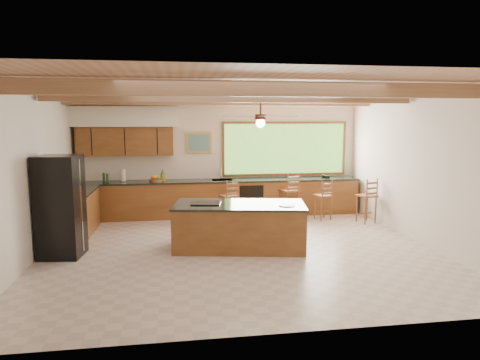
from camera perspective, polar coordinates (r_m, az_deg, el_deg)
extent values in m
plane|color=beige|center=(8.17, -0.15, -9.22)|extent=(7.20, 7.20, 0.00)
cube|color=beige|center=(11.07, -2.62, 3.23)|extent=(7.20, 0.04, 3.00)
cube|color=beige|center=(4.70, 5.67, -3.31)|extent=(7.20, 0.04, 3.00)
cube|color=beige|center=(8.15, -26.06, 0.71)|extent=(0.04, 6.50, 3.00)
cube|color=beige|center=(9.10, 22.88, 1.58)|extent=(0.04, 6.50, 3.00)
cube|color=#A67253|center=(7.82, -0.16, 12.26)|extent=(7.20, 6.50, 0.04)
cube|color=#9B724D|center=(6.24, 2.04, 12.05)|extent=(7.10, 0.15, 0.22)
cube|color=#9B724D|center=(8.31, -0.67, 11.05)|extent=(7.10, 0.15, 0.22)
cube|color=#9B724D|center=(10.09, -2.10, 10.50)|extent=(7.10, 0.15, 0.22)
cube|color=brown|center=(10.86, -15.01, 4.99)|extent=(2.30, 0.35, 0.70)
cube|color=silver|center=(10.78, -15.17, 8.16)|extent=(2.60, 0.50, 0.48)
cylinder|color=#FFEABF|center=(10.88, -18.81, 6.80)|extent=(0.10, 0.10, 0.01)
cylinder|color=#FFEABF|center=(10.72, -11.38, 7.05)|extent=(0.10, 0.10, 0.01)
cube|color=#7CC245|center=(11.33, 6.00, 4.17)|extent=(3.20, 0.04, 1.30)
cube|color=gold|center=(10.97, -5.49, 5.00)|extent=(0.64, 0.03, 0.54)
cube|color=#3A6952|center=(10.95, -5.48, 4.99)|extent=(0.54, 0.01, 0.44)
cube|color=brown|center=(10.87, -2.40, -2.49)|extent=(7.00, 0.65, 0.88)
cube|color=black|center=(10.80, -2.42, -0.09)|extent=(7.04, 0.69, 0.04)
cube|color=brown|center=(9.52, -21.29, -4.55)|extent=(0.65, 2.35, 0.88)
cube|color=black|center=(9.43, -21.43, -1.82)|extent=(0.69, 2.39, 0.04)
cube|color=black|center=(10.65, 1.54, -2.82)|extent=(0.60, 0.02, 0.78)
cube|color=silver|center=(10.80, -2.42, -0.06)|extent=(0.50, 0.38, 0.03)
cylinder|color=silver|center=(10.97, -2.53, 0.93)|extent=(0.03, 0.03, 0.30)
cylinder|color=silver|center=(10.86, -2.48, 1.55)|extent=(0.03, 0.20, 0.03)
cylinder|color=silver|center=(10.87, -15.32, 0.60)|extent=(0.12, 0.12, 0.30)
cylinder|color=#21461C|center=(10.99, -17.70, 0.35)|extent=(0.06, 0.06, 0.22)
cylinder|color=#21461C|center=(10.83, -17.28, 0.28)|extent=(0.06, 0.06, 0.22)
cube|color=black|center=(11.37, 11.34, 0.50)|extent=(0.23, 0.20, 0.09)
cube|color=brown|center=(8.16, -0.07, -6.25)|extent=(2.57, 1.51, 0.82)
cube|color=black|center=(8.07, -0.07, -3.32)|extent=(2.61, 1.56, 0.04)
cube|color=black|center=(8.11, -4.55, -3.09)|extent=(0.60, 0.51, 0.02)
cylinder|color=silver|center=(7.93, 6.24, -3.37)|extent=(0.30, 0.30, 0.01)
cube|color=black|center=(8.21, -22.84, -3.27)|extent=(0.77, 0.75, 1.81)
cube|color=silver|center=(8.13, -20.43, -3.25)|extent=(0.02, 0.05, 1.66)
cube|color=brown|center=(10.27, -1.49, -2.12)|extent=(0.47, 0.47, 0.04)
cylinder|color=brown|center=(10.17, -2.19, -4.04)|extent=(0.03, 0.03, 0.60)
cylinder|color=brown|center=(10.21, -0.58, -3.99)|extent=(0.03, 0.03, 0.60)
cylinder|color=brown|center=(10.45, -2.37, -3.71)|extent=(0.03, 0.03, 0.60)
cylinder|color=brown|center=(10.49, -0.80, -3.66)|extent=(0.03, 0.03, 0.60)
cube|color=brown|center=(10.59, 11.02, -2.04)|extent=(0.44, 0.44, 0.04)
cylinder|color=brown|center=(10.47, 10.50, -3.86)|extent=(0.03, 0.03, 0.58)
cylinder|color=brown|center=(10.57, 11.94, -3.79)|extent=(0.03, 0.03, 0.58)
cylinder|color=brown|center=(10.73, 10.02, -3.56)|extent=(0.03, 0.03, 0.58)
cylinder|color=brown|center=(10.82, 11.42, -3.50)|extent=(0.03, 0.03, 0.58)
cube|color=brown|center=(10.68, 6.58, -1.39)|extent=(0.52, 0.52, 0.04)
cylinder|color=brown|center=(10.55, 5.93, -3.45)|extent=(0.04, 0.04, 0.66)
cylinder|color=brown|center=(10.63, 7.61, -3.38)|extent=(0.04, 0.04, 0.66)
cylinder|color=brown|center=(10.86, 5.51, -3.11)|extent=(0.04, 0.04, 0.66)
cylinder|color=brown|center=(10.94, 7.14, -3.06)|extent=(0.04, 0.04, 0.66)
cube|color=brown|center=(10.53, 16.54, -2.02)|extent=(0.47, 0.47, 0.04)
cylinder|color=brown|center=(10.39, 16.06, -4.00)|extent=(0.04, 0.04, 0.63)
cylinder|color=brown|center=(10.52, 17.56, -3.92)|extent=(0.04, 0.04, 0.63)
cylinder|color=brown|center=(10.66, 15.38, -3.68)|extent=(0.04, 0.04, 0.63)
cylinder|color=brown|center=(10.79, 16.86, -3.60)|extent=(0.04, 0.04, 0.63)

